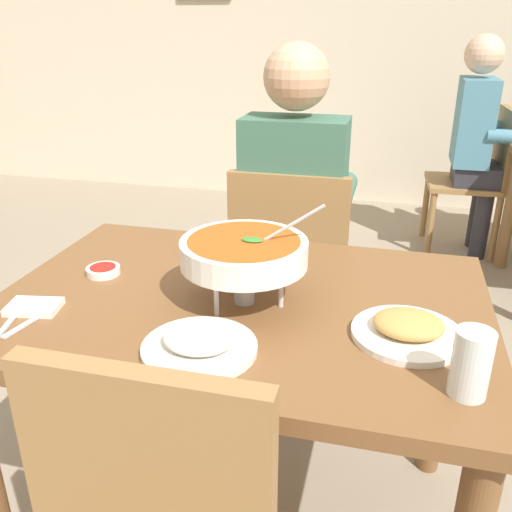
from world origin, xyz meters
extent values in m
cube|color=beige|center=(0.00, 3.37, 1.50)|extent=(10.00, 0.10, 3.00)
cube|color=brown|center=(0.00, 0.00, 0.72)|extent=(1.19, 0.82, 0.04)
cylinder|color=brown|center=(-0.54, 0.35, 0.35)|extent=(0.07, 0.07, 0.70)
cylinder|color=brown|center=(0.54, 0.35, 0.35)|extent=(0.07, 0.07, 0.70)
cube|color=olive|center=(0.00, 0.79, 0.43)|extent=(0.44, 0.44, 0.03)
cube|color=olive|center=(0.00, 0.59, 0.68)|extent=(0.42, 0.04, 0.45)
cylinder|color=olive|center=(0.19, 0.98, 0.21)|extent=(0.04, 0.04, 0.42)
cylinder|color=olive|center=(-0.19, 0.98, 0.21)|extent=(0.04, 0.04, 0.42)
cylinder|color=olive|center=(0.19, 0.60, 0.21)|extent=(0.04, 0.04, 0.42)
cylinder|color=olive|center=(-0.19, 0.60, 0.21)|extent=(0.04, 0.04, 0.42)
cylinder|color=#2D2D38|center=(0.10, 0.81, 0.23)|extent=(0.10, 0.10, 0.45)
cylinder|color=#2D2D38|center=(-0.10, 0.81, 0.23)|extent=(0.10, 0.10, 0.45)
cube|color=#2D2D38|center=(0.00, 0.77, 0.51)|extent=(0.32, 0.32, 0.12)
cube|color=#3D6B56|center=(0.00, 0.69, 0.82)|extent=(0.36, 0.20, 0.50)
sphere|color=tan|center=(0.00, 0.69, 1.20)|extent=(0.22, 0.22, 0.22)
cylinder|color=#3D6B56|center=(0.16, 0.89, 0.77)|extent=(0.08, 0.28, 0.08)
cylinder|color=#3D6B56|center=(-0.16, 0.89, 0.77)|extent=(0.08, 0.28, 0.08)
cube|color=olive|center=(0.00, -0.56, 0.68)|extent=(0.42, 0.04, 0.45)
cylinder|color=silver|center=(0.10, -0.02, 0.79)|extent=(0.01, 0.01, 0.10)
cylinder|color=silver|center=(-0.03, 0.06, 0.79)|extent=(0.01, 0.01, 0.10)
cylinder|color=silver|center=(-0.03, -0.10, 0.79)|extent=(0.01, 0.01, 0.10)
torus|color=silver|center=(0.01, -0.02, 0.84)|extent=(0.21, 0.21, 0.01)
cylinder|color=#B2B2B7|center=(0.01, -0.02, 0.76)|extent=(0.05, 0.05, 0.04)
cone|color=orange|center=(0.01, -0.02, 0.79)|extent=(0.02, 0.02, 0.04)
cylinder|color=white|center=(0.01, -0.02, 0.87)|extent=(0.30, 0.30, 0.06)
cylinder|color=#B75119|center=(0.01, -0.02, 0.89)|extent=(0.26, 0.26, 0.01)
ellipsoid|color=#388433|center=(0.03, -0.02, 0.90)|extent=(0.05, 0.03, 0.01)
cylinder|color=silver|center=(0.10, 0.00, 0.93)|extent=(0.18, 0.01, 0.13)
cylinder|color=white|center=(-0.02, -0.25, 0.75)|extent=(0.24, 0.24, 0.01)
ellipsoid|color=white|center=(-0.02, -0.25, 0.77)|extent=(0.15, 0.13, 0.04)
cylinder|color=white|center=(0.40, -0.09, 0.75)|extent=(0.24, 0.24, 0.01)
ellipsoid|color=tan|center=(0.40, -0.09, 0.77)|extent=(0.15, 0.13, 0.04)
cylinder|color=white|center=(-0.40, 0.04, 0.75)|extent=(0.09, 0.09, 0.02)
cylinder|color=maroon|center=(-0.40, 0.04, 0.76)|extent=(0.07, 0.07, 0.01)
cube|color=white|center=(-0.46, -0.18, 0.75)|extent=(0.13, 0.10, 0.02)
cube|color=silver|center=(-0.48, -0.23, 0.74)|extent=(0.05, 0.17, 0.01)
cube|color=silver|center=(-0.43, -0.23, 0.74)|extent=(0.04, 0.17, 0.01)
cylinder|color=silver|center=(0.50, -0.27, 0.80)|extent=(0.07, 0.07, 0.13)
cylinder|color=orange|center=(0.50, -0.27, 0.78)|extent=(0.06, 0.06, 0.08)
cylinder|color=brown|center=(1.02, 2.16, 0.35)|extent=(0.07, 0.07, 0.70)
cube|color=olive|center=(0.77, 2.41, 0.43)|extent=(0.46, 0.46, 0.03)
cube|color=olive|center=(0.97, 2.41, 0.68)|extent=(0.06, 0.42, 0.45)
cylinder|color=olive|center=(0.57, 2.59, 0.21)|extent=(0.04, 0.04, 0.42)
cylinder|color=olive|center=(0.59, 2.21, 0.21)|extent=(0.04, 0.04, 0.42)
cylinder|color=olive|center=(0.95, 2.60, 0.21)|extent=(0.04, 0.04, 0.42)
cylinder|color=olive|center=(0.97, 2.22, 0.21)|extent=(0.04, 0.04, 0.42)
cylinder|color=#2D2D38|center=(0.89, 2.28, 0.23)|extent=(0.10, 0.10, 0.45)
cylinder|color=#2D2D38|center=(0.89, 2.48, 0.23)|extent=(0.10, 0.10, 0.45)
cube|color=#2D2D38|center=(0.85, 2.38, 0.51)|extent=(0.32, 0.32, 0.12)
cube|color=teal|center=(0.77, 2.38, 0.82)|extent=(0.20, 0.36, 0.50)
sphere|color=beige|center=(0.77, 2.38, 1.20)|extent=(0.22, 0.22, 0.22)
cylinder|color=teal|center=(0.97, 2.54, 0.77)|extent=(0.28, 0.08, 0.08)
camera|label=1|loc=(0.33, -1.16, 1.36)|focal=38.63mm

